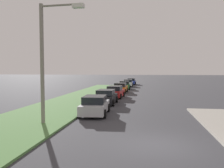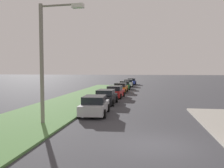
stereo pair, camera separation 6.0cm
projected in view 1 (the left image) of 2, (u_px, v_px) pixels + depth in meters
ground at (158, 146)px, 10.58m from camera, size 300.00×300.00×0.00m
grass_median at (61, 106)px, 21.69m from camera, size 60.00×6.00×0.12m
parked_car_silver at (95, 105)px, 17.87m from camera, size 4.40×2.21×1.47m
parked_car_black at (106, 97)px, 23.41m from camera, size 4.31×2.03×1.47m
parked_car_red at (115, 92)px, 28.79m from camera, size 4.37×2.16×1.47m
parked_car_orange at (120, 88)px, 35.37m from camera, size 4.33×2.07×1.47m
parked_car_green at (125, 85)px, 41.57m from camera, size 4.37×2.16×1.47m
parked_car_white at (128, 83)px, 48.22m from camera, size 4.37×2.15×1.47m
parked_car_blue at (131, 81)px, 54.60m from camera, size 4.31×2.03×1.47m
streetlight at (47, 55)px, 14.34m from camera, size 0.43×2.88×7.50m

